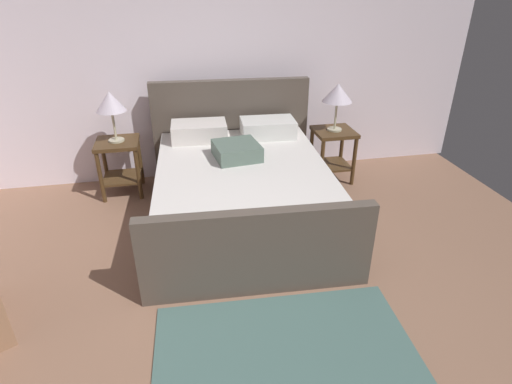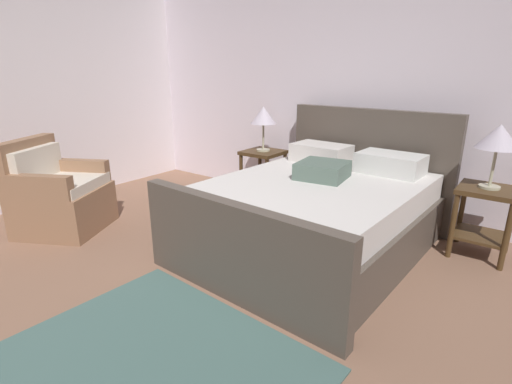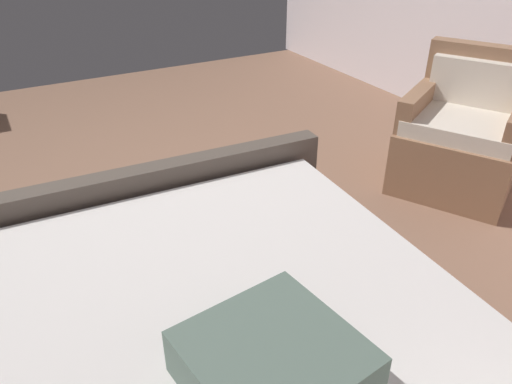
{
  "view_description": "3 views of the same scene",
  "coord_description": "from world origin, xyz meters",
  "px_view_note": "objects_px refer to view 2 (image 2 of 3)",
  "views": [
    {
      "loc": [
        -0.4,
        -1.67,
        2.15
      ],
      "look_at": [
        0.14,
        1.08,
        0.68
      ],
      "focal_mm": 29.19,
      "sensor_mm": 36.0,
      "label": 1
    },
    {
      "loc": [
        1.58,
        -1.0,
        1.51
      ],
      "look_at": [
        -0.0,
        1.11,
        0.67
      ],
      "focal_mm": 26.71,
      "sensor_mm": 36.0,
      "label": 2
    },
    {
      "loc": [
        0.57,
        2.62,
        1.69
      ],
      "look_at": [
        -0.2,
        1.23,
        0.75
      ],
      "focal_mm": 34.57,
      "sensor_mm": 36.0,
      "label": 3
    }
  ],
  "objects_px": {
    "table_lamp_left": "(263,116)",
    "armchair": "(58,196)",
    "bed": "(318,211)",
    "nightstand_right": "(485,211)",
    "table_lamp_right": "(499,138)",
    "nightstand_left": "(263,167)"
  },
  "relations": [
    {
      "from": "armchair",
      "to": "table_lamp_right",
      "type": "bearing_deg",
      "value": 28.55
    },
    {
      "from": "bed",
      "to": "table_lamp_left",
      "type": "height_order",
      "value": "bed"
    },
    {
      "from": "bed",
      "to": "armchair",
      "type": "xyz_separation_m",
      "value": [
        -2.23,
        -1.16,
        0.0
      ]
    },
    {
      "from": "nightstand_right",
      "to": "table_lamp_right",
      "type": "distance_m",
      "value": 0.61
    },
    {
      "from": "bed",
      "to": "armchair",
      "type": "relative_size",
      "value": 2.24
    },
    {
      "from": "table_lamp_right",
      "to": "table_lamp_left",
      "type": "relative_size",
      "value": 1.0
    },
    {
      "from": "bed",
      "to": "nightstand_right",
      "type": "bearing_deg",
      "value": 30.63
    },
    {
      "from": "bed",
      "to": "nightstand_left",
      "type": "height_order",
      "value": "bed"
    },
    {
      "from": "nightstand_right",
      "to": "table_lamp_right",
      "type": "xyz_separation_m",
      "value": [
        0.0,
        0.0,
        0.61
      ]
    },
    {
      "from": "table_lamp_right",
      "to": "armchair",
      "type": "bearing_deg",
      "value": -151.45
    },
    {
      "from": "table_lamp_right",
      "to": "nightstand_left",
      "type": "height_order",
      "value": "table_lamp_right"
    },
    {
      "from": "table_lamp_left",
      "to": "armchair",
      "type": "xyz_separation_m",
      "value": [
        -1.05,
        -1.97,
        -0.66
      ]
    },
    {
      "from": "table_lamp_left",
      "to": "table_lamp_right",
      "type": "bearing_deg",
      "value": -2.88
    },
    {
      "from": "bed",
      "to": "nightstand_right",
      "type": "xyz_separation_m",
      "value": [
        1.18,
        0.7,
        0.06
      ]
    },
    {
      "from": "bed",
      "to": "table_lamp_right",
      "type": "height_order",
      "value": "bed"
    },
    {
      "from": "bed",
      "to": "table_lamp_left",
      "type": "xyz_separation_m",
      "value": [
        -1.18,
        0.82,
        0.66
      ]
    },
    {
      "from": "table_lamp_right",
      "to": "nightstand_right",
      "type": "bearing_deg",
      "value": -135.0
    },
    {
      "from": "bed",
      "to": "table_lamp_left",
      "type": "bearing_deg",
      "value": 145.4
    },
    {
      "from": "bed",
      "to": "nightstand_right",
      "type": "relative_size",
      "value": 3.68
    },
    {
      "from": "armchair",
      "to": "nightstand_left",
      "type": "bearing_deg",
      "value": 62.0
    },
    {
      "from": "nightstand_right",
      "to": "bed",
      "type": "bearing_deg",
      "value": -149.37
    },
    {
      "from": "bed",
      "to": "nightstand_left",
      "type": "bearing_deg",
      "value": 145.4
    }
  ]
}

